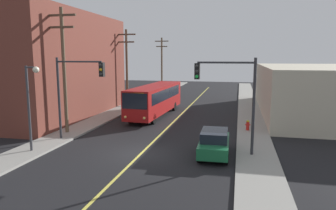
# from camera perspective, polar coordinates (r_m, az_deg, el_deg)

# --- Properties ---
(ground_plane) EXTENTS (120.00, 120.00, 0.00)m
(ground_plane) POSITION_cam_1_polar(r_m,az_deg,el_deg) (20.56, -4.94, -8.82)
(ground_plane) COLOR black
(sidewalk_left) EXTENTS (2.50, 90.00, 0.15)m
(sidewalk_left) POSITION_cam_1_polar(r_m,az_deg,el_deg) (32.17, -11.84, -2.38)
(sidewalk_left) COLOR gray
(sidewalk_left) RESTS_ON ground
(sidewalk_right) EXTENTS (2.50, 90.00, 0.15)m
(sidewalk_right) POSITION_cam_1_polar(r_m,az_deg,el_deg) (29.32, 14.94, -3.58)
(sidewalk_right) COLOR gray
(sidewalk_right) RESTS_ON ground
(lane_stripe_center) EXTENTS (0.16, 60.00, 0.01)m
(lane_stripe_center) POSITION_cam_1_polar(r_m,az_deg,el_deg) (34.74, 2.62, -1.49)
(lane_stripe_center) COLOR #D8CC4C
(lane_stripe_center) RESTS_ON ground
(building_left_brick) EXTENTS (10.00, 18.31, 10.55)m
(building_left_brick) POSITION_cam_1_polar(r_m,az_deg,el_deg) (35.17, -21.05, 6.70)
(building_left_brick) COLOR brown
(building_left_brick) RESTS_ON ground
(building_right_warehouse) EXTENTS (12.00, 23.18, 5.20)m
(building_right_warehouse) POSITION_cam_1_polar(r_m,az_deg,el_deg) (37.84, 25.71, 2.46)
(building_right_warehouse) COLOR beige
(building_right_warehouse) RESTS_ON ground
(city_bus) EXTENTS (3.12, 12.24, 3.20)m
(city_bus) POSITION_cam_1_polar(r_m,az_deg,el_deg) (33.16, -2.28, 1.19)
(city_bus) COLOR maroon
(city_bus) RESTS_ON ground
(parked_car_green) EXTENTS (1.90, 4.44, 1.62)m
(parked_car_green) POSITION_cam_1_polar(r_m,az_deg,el_deg) (20.12, 8.41, -6.77)
(parked_car_green) COLOR #196038
(parked_car_green) RESTS_ON ground
(utility_pole_near) EXTENTS (2.40, 0.28, 9.81)m
(utility_pole_near) POSITION_cam_1_polar(r_m,az_deg,el_deg) (26.15, -18.42, 6.91)
(utility_pole_near) COLOR brown
(utility_pole_near) RESTS_ON sidewalk_left
(utility_pole_mid) EXTENTS (2.40, 0.28, 9.30)m
(utility_pole_mid) POSITION_cam_1_polar(r_m,az_deg,el_deg) (39.04, -7.51, 7.38)
(utility_pole_mid) COLOR brown
(utility_pole_mid) RESTS_ON sidewalk_left
(utility_pole_far) EXTENTS (2.40, 0.28, 9.28)m
(utility_pole_far) POSITION_cam_1_polar(r_m,az_deg,el_deg) (55.22, -1.14, 7.84)
(utility_pole_far) COLOR brown
(utility_pole_far) RESTS_ON sidewalk_left
(traffic_signal_left_corner) EXTENTS (3.75, 0.48, 6.00)m
(traffic_signal_left_corner) POSITION_cam_1_polar(r_m,az_deg,el_deg) (23.66, -16.20, 3.83)
(traffic_signal_left_corner) COLOR #2D2D33
(traffic_signal_left_corner) RESTS_ON sidewalk_left
(traffic_signal_right_corner) EXTENTS (3.75, 0.48, 6.00)m
(traffic_signal_right_corner) POSITION_cam_1_polar(r_m,az_deg,el_deg) (19.71, 10.96, 3.09)
(traffic_signal_right_corner) COLOR #2D2D33
(traffic_signal_right_corner) RESTS_ON sidewalk_right
(street_lamp_left) EXTENTS (0.98, 0.40, 5.50)m
(street_lamp_left) POSITION_cam_1_polar(r_m,az_deg,el_deg) (21.70, -23.65, 1.53)
(street_lamp_left) COLOR #38383D
(street_lamp_left) RESTS_ON sidewalk_left
(fire_hydrant) EXTENTS (0.44, 0.26, 0.84)m
(fire_hydrant) POSITION_cam_1_polar(r_m,az_deg,el_deg) (26.93, 14.30, -3.53)
(fire_hydrant) COLOR red
(fire_hydrant) RESTS_ON sidewalk_right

